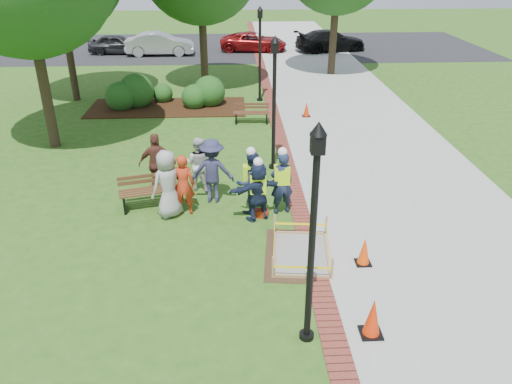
{
  "coord_description": "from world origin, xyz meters",
  "views": [
    {
      "loc": [
        -0.05,
        -10.15,
        6.64
      ],
      "look_at": [
        0.5,
        1.2,
        1.0
      ],
      "focal_mm": 35.0,
      "sensor_mm": 36.0,
      "label": 1
    }
  ],
  "objects_px": {
    "wet_concrete_pad": "(301,247)",
    "hivis_worker_b": "(282,181)",
    "hivis_worker_a": "(258,189)",
    "bench_near": "(150,198)",
    "lamp_near": "(313,223)",
    "hivis_worker_c": "(251,181)",
    "cone_front": "(373,318)"
  },
  "relations": [
    {
      "from": "bench_near",
      "to": "cone_front",
      "type": "distance_m",
      "value": 7.29
    },
    {
      "from": "lamp_near",
      "to": "hivis_worker_a",
      "type": "relative_size",
      "value": 2.38
    },
    {
      "from": "bench_near",
      "to": "hivis_worker_c",
      "type": "bearing_deg",
      "value": -8.54
    },
    {
      "from": "wet_concrete_pad",
      "to": "bench_near",
      "type": "xyz_separation_m",
      "value": [
        -3.91,
        2.64,
        0.05
      ]
    },
    {
      "from": "cone_front",
      "to": "hivis_worker_a",
      "type": "distance_m",
      "value": 4.98
    },
    {
      "from": "bench_near",
      "to": "hivis_worker_a",
      "type": "distance_m",
      "value": 3.15
    },
    {
      "from": "wet_concrete_pad",
      "to": "hivis_worker_a",
      "type": "height_order",
      "value": "hivis_worker_a"
    },
    {
      "from": "bench_near",
      "to": "lamp_near",
      "type": "relative_size",
      "value": 0.41
    },
    {
      "from": "bench_near",
      "to": "wet_concrete_pad",
      "type": "bearing_deg",
      "value": -33.99
    },
    {
      "from": "bench_near",
      "to": "lamp_near",
      "type": "xyz_separation_m",
      "value": [
        3.66,
        -5.42,
        2.19
      ]
    },
    {
      "from": "bench_near",
      "to": "lamp_near",
      "type": "height_order",
      "value": "lamp_near"
    },
    {
      "from": "bench_near",
      "to": "cone_front",
      "type": "bearing_deg",
      "value": -47.89
    },
    {
      "from": "hivis_worker_a",
      "to": "hivis_worker_c",
      "type": "relative_size",
      "value": 0.93
    },
    {
      "from": "hivis_worker_a",
      "to": "wet_concrete_pad",
      "type": "bearing_deg",
      "value": -62.71
    },
    {
      "from": "wet_concrete_pad",
      "to": "hivis_worker_b",
      "type": "relative_size",
      "value": 1.28
    },
    {
      "from": "bench_near",
      "to": "hivis_worker_c",
      "type": "relative_size",
      "value": 0.92
    },
    {
      "from": "hivis_worker_a",
      "to": "hivis_worker_b",
      "type": "height_order",
      "value": "hivis_worker_b"
    },
    {
      "from": "bench_near",
      "to": "hivis_worker_a",
      "type": "bearing_deg",
      "value": -15.6
    },
    {
      "from": "bench_near",
      "to": "hivis_worker_b",
      "type": "xyz_separation_m",
      "value": [
        3.64,
        -0.5,
        0.66
      ]
    },
    {
      "from": "lamp_near",
      "to": "hivis_worker_b",
      "type": "height_order",
      "value": "lamp_near"
    },
    {
      "from": "bench_near",
      "to": "lamp_near",
      "type": "bearing_deg",
      "value": -56.0
    },
    {
      "from": "lamp_near",
      "to": "hivis_worker_c",
      "type": "bearing_deg",
      "value": 99.6
    },
    {
      "from": "hivis_worker_a",
      "to": "hivis_worker_c",
      "type": "distance_m",
      "value": 0.45
    },
    {
      "from": "wet_concrete_pad",
      "to": "lamp_near",
      "type": "relative_size",
      "value": 0.58
    },
    {
      "from": "wet_concrete_pad",
      "to": "hivis_worker_b",
      "type": "bearing_deg",
      "value": 97.36
    },
    {
      "from": "wet_concrete_pad",
      "to": "lamp_near",
      "type": "bearing_deg",
      "value": -95.23
    },
    {
      "from": "cone_front",
      "to": "lamp_near",
      "type": "height_order",
      "value": "lamp_near"
    },
    {
      "from": "cone_front",
      "to": "wet_concrete_pad",
      "type": "bearing_deg",
      "value": 109.35
    },
    {
      "from": "wet_concrete_pad",
      "to": "hivis_worker_b",
      "type": "distance_m",
      "value": 2.27
    },
    {
      "from": "lamp_near",
      "to": "hivis_worker_a",
      "type": "height_order",
      "value": "lamp_near"
    },
    {
      "from": "hivis_worker_c",
      "to": "lamp_near",
      "type": "bearing_deg",
      "value": -80.4
    },
    {
      "from": "lamp_near",
      "to": "hivis_worker_c",
      "type": "xyz_separation_m",
      "value": [
        -0.85,
        5.0,
        -1.53
      ]
    }
  ]
}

